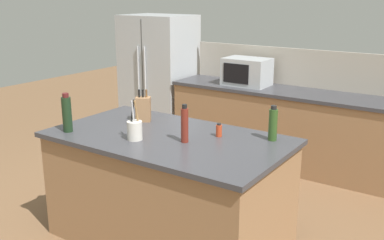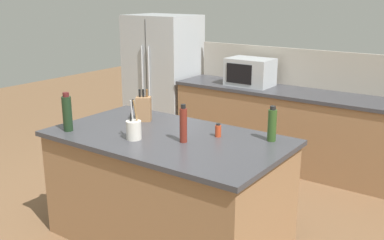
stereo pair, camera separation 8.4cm
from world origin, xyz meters
The scene contains 12 objects.
ground_plane centered at (0.00, 0.00, 0.00)m, with size 14.00×14.00×0.00m, color brown.
back_counter_run centered at (0.30, 2.20, 0.47)m, with size 3.29×0.66×0.94m.
wall_backsplash centered at (0.30, 2.52, 1.17)m, with size 3.25×0.03×0.46m, color #B2A899.
kitchen_island centered at (0.00, 0.00, 0.47)m, with size 1.95×1.10×0.94m.
refrigerator centered at (-1.86, 2.25, 0.88)m, with size 0.95×0.75×1.76m.
microwave centered at (-0.43, 2.20, 1.11)m, with size 0.55×0.39×0.34m.
knife_block centered at (-0.44, 0.22, 1.05)m, with size 0.16×0.15×0.29m.
utensil_crock centered at (-0.15, -0.23, 1.02)m, with size 0.12×0.12×0.32m.
olive_oil_bottle centered at (0.75, 0.37, 1.07)m, with size 0.07×0.07×0.28m.
spice_jar_paprika centered at (0.35, 0.22, 0.99)m, with size 0.05×0.05×0.11m.
vinegar_bottle centered at (0.21, -0.05, 1.08)m, with size 0.06×0.06×0.30m.
wine_bottle centered at (-0.76, -0.38, 1.09)m, with size 0.08×0.08×0.33m.
Camera 1 is at (2.11, -2.76, 2.06)m, focal length 42.00 mm.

